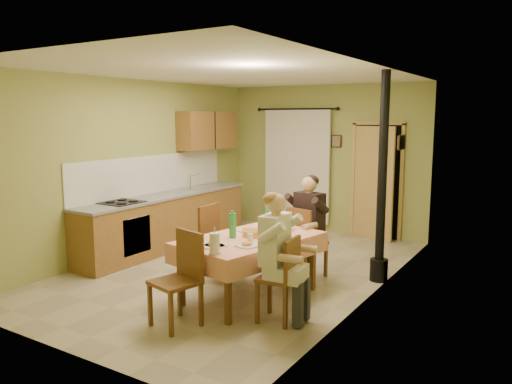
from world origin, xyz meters
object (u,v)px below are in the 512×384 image
Objects in this scene: chair_right at (278,296)px; chair_left at (221,259)px; chair_near at (177,299)px; stove_flue at (381,206)px; dining_table at (250,267)px; chair_far at (307,256)px; man_far at (308,215)px; man_right at (278,242)px.

chair_left is (-1.34, 0.80, 0.00)m from chair_right.
chair_near is 0.36× the size of stove_flue.
stove_flue reaches higher than dining_table.
chair_far is at bearing 126.64° from chair_left.
chair_right is (0.86, 0.67, -0.00)m from chair_near.
man_far is at bearing 89.00° from dining_table.
chair_right is at bearing -90.00° from man_right.
dining_table is 0.79m from chair_right.
stove_flue is at bearing 63.17° from dining_table.
chair_far is 0.71× the size of man_right.
man_right is (-0.01, -0.00, 0.59)m from chair_right.
dining_table is at bearing 61.18° from chair_left.
dining_table is 0.78m from chair_left.
chair_near is 0.72× the size of man_far.
dining_table is 1.40× the size of man_right.
man_far reaches higher than chair_near.
chair_near is (-0.21, -1.12, -0.09)m from dining_table.
chair_left is at bearing -58.21° from chair_near.
chair_right is at bearing -61.81° from chair_far.
chair_left is 0.74× the size of man_right.
chair_right is 0.68× the size of man_far.
dining_table is 1.14m from chair_near.
chair_near is at bearing -88.35° from chair_far.
stove_flue is at bearing -20.48° from man_right.
dining_table is 1.23m from man_far.
chair_left reaches higher than dining_table.
chair_far is 1.59m from chair_right.
chair_near is 1.54m from chair_left.
chair_right is 0.34× the size of stove_flue.
chair_right is (0.65, -0.45, -0.09)m from dining_table.
chair_near is at bearing 122.60° from man_right.
man_far is at bearing -158.38° from stove_flue.
chair_near is 0.98× the size of chair_left.
chair_near is 1.07× the size of chair_right.
chair_right reaches higher than dining_table.
chair_left reaches higher than chair_far.
chair_right is at bearing -62.05° from man_far.
chair_left is 0.37× the size of stove_flue.
chair_far is at bearing -87.73° from chair_near.
stove_flue is at bearing -104.01° from chair_near.
dining_table is at bearing -86.93° from chair_near.
chair_far is 1.69m from man_right.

